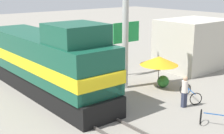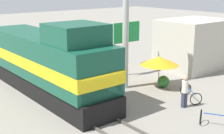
% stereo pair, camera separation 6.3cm
% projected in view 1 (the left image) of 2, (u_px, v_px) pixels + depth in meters
% --- Properties ---
extents(ground_plane, '(120.00, 120.00, 0.00)m').
position_uv_depth(ground_plane, '(90.00, 116.00, 16.37)').
color(ground_plane, gray).
extents(rail_near, '(0.08, 30.50, 0.15)m').
position_uv_depth(rail_near, '(78.00, 118.00, 15.91)').
color(rail_near, '#4C4742').
rests_on(rail_near, ground_plane).
extents(rail_far, '(0.08, 30.50, 0.15)m').
position_uv_depth(rail_far, '(101.00, 111.00, 16.79)').
color(rail_far, '#4C4742').
rests_on(rail_far, ground_plane).
extents(locomotive, '(2.93, 12.46, 4.74)m').
position_uv_depth(locomotive, '(47.00, 63.00, 19.20)').
color(locomotive, black).
rests_on(locomotive, ground_plane).
extents(utility_pole, '(1.80, 0.40, 8.90)m').
position_uv_depth(utility_pole, '(125.00, 20.00, 19.74)').
color(utility_pole, '#B2B2AD').
rests_on(utility_pole, ground_plane).
extents(vendor_umbrella, '(2.52, 2.52, 2.14)m').
position_uv_depth(vendor_umbrella, '(159.00, 61.00, 20.42)').
color(vendor_umbrella, '#4C4C4C').
rests_on(vendor_umbrella, ground_plane).
extents(billboard_sign, '(2.47, 0.12, 4.02)m').
position_uv_depth(billboard_sign, '(126.00, 35.00, 23.01)').
color(billboard_sign, '#595959').
rests_on(billboard_sign, ground_plane).
extents(shrub_cluster, '(0.79, 0.79, 0.79)m').
position_uv_depth(shrub_cluster, '(163.00, 81.00, 20.89)').
color(shrub_cluster, '#2D722D').
rests_on(shrub_cluster, ground_plane).
extents(person_bystander, '(0.34, 0.34, 1.81)m').
position_uv_depth(person_bystander, '(185.00, 90.00, 17.32)').
color(person_bystander, '#2D3347').
rests_on(person_bystander, ground_plane).
extents(bicycle, '(1.52, 1.84, 0.73)m').
position_uv_depth(bicycle, '(190.00, 94.00, 18.58)').
color(bicycle, black).
rests_on(bicycle, ground_plane).
extents(bicycle_spare, '(1.51, 1.84, 0.76)m').
position_uv_depth(bicycle_spare, '(218.00, 119.00, 15.08)').
color(bicycle_spare, black).
rests_on(bicycle_spare, ground_plane).
extents(building_block_distant, '(5.43, 4.11, 3.98)m').
position_uv_depth(building_block_distant, '(193.00, 44.00, 25.40)').
color(building_block_distant, '#B7B2A3').
rests_on(building_block_distant, ground_plane).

